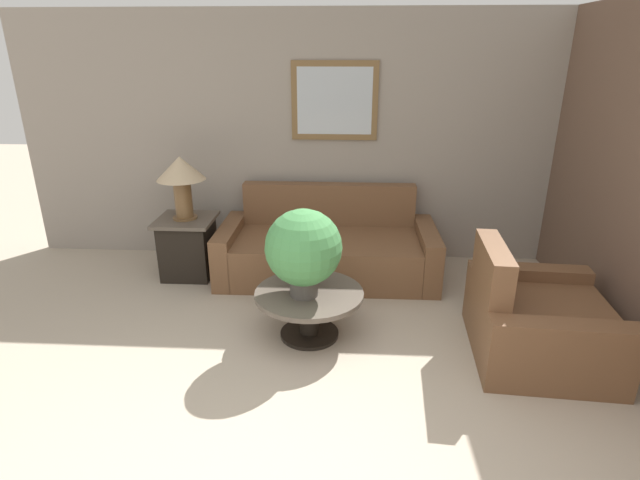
% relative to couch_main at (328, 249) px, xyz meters
% --- Properties ---
extents(wall_back, '(6.67, 0.09, 2.60)m').
position_rel_couch_main_xyz_m(wall_back, '(-0.00, 0.56, 1.03)').
color(wall_back, gray).
rests_on(wall_back, ground_plane).
extents(couch_main, '(2.19, 0.99, 0.88)m').
position_rel_couch_main_xyz_m(couch_main, '(0.00, 0.00, 0.00)').
color(couch_main, brown).
rests_on(couch_main, ground_plane).
extents(armchair, '(1.04, 1.17, 0.88)m').
position_rel_couch_main_xyz_m(armchair, '(1.64, -1.37, -0.00)').
color(armchair, brown).
rests_on(armchair, ground_plane).
extents(coffee_table, '(0.87, 0.87, 0.40)m').
position_rel_couch_main_xyz_m(coffee_table, '(-0.10, -1.21, 0.02)').
color(coffee_table, black).
rests_on(coffee_table, ground_plane).
extents(side_table, '(0.57, 0.57, 0.62)m').
position_rel_couch_main_xyz_m(side_table, '(-1.43, -0.10, 0.04)').
color(side_table, black).
rests_on(side_table, ground_plane).
extents(table_lamp, '(0.48, 0.48, 0.63)m').
position_rel_couch_main_xyz_m(table_lamp, '(-1.43, -0.10, 0.79)').
color(table_lamp, brown).
rests_on(table_lamp, side_table).
extents(potted_plant_on_table, '(0.59, 0.59, 0.70)m').
position_rel_couch_main_xyz_m(potted_plant_on_table, '(-0.13, -1.27, 0.51)').
color(potted_plant_on_table, '#4C4742').
rests_on(potted_plant_on_table, coffee_table).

